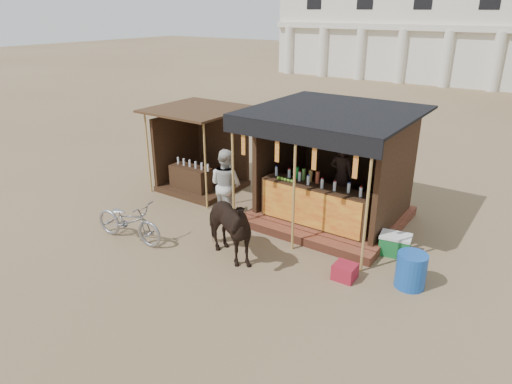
{
  "coord_description": "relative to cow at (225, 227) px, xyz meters",
  "views": [
    {
      "loc": [
        5.38,
        -6.15,
        4.92
      ],
      "look_at": [
        0.0,
        1.6,
        1.1
      ],
      "focal_mm": 32.0,
      "sensor_mm": 36.0,
      "label": 1
    }
  ],
  "objects": [
    {
      "name": "motorbike",
      "position": [
        -2.31,
        -0.59,
        -0.26
      ],
      "size": [
        1.89,
        0.81,
        0.96
      ],
      "primitive_type": "imported",
      "rotation": [
        0.0,
        0.0,
        1.67
      ],
      "color": "gray",
      "rests_on": "ground"
    },
    {
      "name": "blue_barrel",
      "position": [
        3.5,
        1.18,
        -0.4
      ],
      "size": [
        0.73,
        0.73,
        0.69
      ],
      "primitive_type": "cylinder",
      "rotation": [
        0.0,
        0.0,
        0.36
      ],
      "color": "#164BA5",
      "rests_on": "ground"
    },
    {
      "name": "ground",
      "position": [
        -0.07,
        -0.39,
        -0.74
      ],
      "size": [
        120.0,
        120.0,
        0.0
      ],
      "primitive_type": "plane",
      "color": "#846B4C",
      "rests_on": "ground"
    },
    {
      "name": "red_crate",
      "position": [
        2.37,
        0.72,
        -0.59
      ],
      "size": [
        0.43,
        0.4,
        0.31
      ],
      "primitive_type": "cube",
      "rotation": [
        0.0,
        0.0,
        0.01
      ],
      "color": "maroon",
      "rests_on": "ground"
    },
    {
      "name": "bystander",
      "position": [
        -1.25,
        1.61,
        0.16
      ],
      "size": [
        0.92,
        0.74,
        1.8
      ],
      "primitive_type": "imported",
      "rotation": [
        0.0,
        0.0,
        3.07
      ],
      "color": "beige",
      "rests_on": "ground"
    },
    {
      "name": "background_building",
      "position": [
        -2.07,
        29.55,
        3.24
      ],
      "size": [
        26.0,
        7.45,
        8.18
      ],
      "color": "silver",
      "rests_on": "ground"
    },
    {
      "name": "secondary_stall",
      "position": [
        -3.24,
        2.85,
        0.11
      ],
      "size": [
        2.4,
        2.4,
        2.38
      ],
      "color": "#392314",
      "rests_on": "ground"
    },
    {
      "name": "cooler",
      "position": [
        2.85,
        2.21,
        -0.51
      ],
      "size": [
        0.71,
        0.54,
        0.46
      ],
      "color": "#176B2F",
      "rests_on": "ground"
    },
    {
      "name": "main_stall",
      "position": [
        0.94,
        2.97,
        0.29
      ],
      "size": [
        3.6,
        3.61,
        2.78
      ],
      "color": "brown",
      "rests_on": "ground"
    },
    {
      "name": "cow",
      "position": [
        0.0,
        0.0,
        0.0
      ],
      "size": [
        1.92,
        1.33,
        1.48
      ],
      "primitive_type": "imported",
      "rotation": [
        0.0,
        0.0,
        1.24
      ],
      "color": "black",
      "rests_on": "ground"
    }
  ]
}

